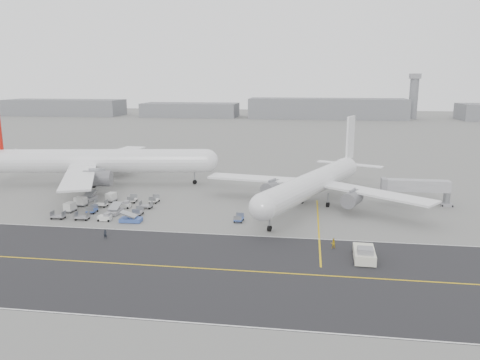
# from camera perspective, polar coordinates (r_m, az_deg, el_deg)

# --- Properties ---
(ground) EXTENTS (700.00, 700.00, 0.00)m
(ground) POSITION_cam_1_polar(r_m,az_deg,el_deg) (91.00, -9.73, -5.76)
(ground) COLOR gray
(ground) RESTS_ON ground
(taxiway) EXTENTS (220.00, 59.00, 0.03)m
(taxiway) POSITION_cam_1_polar(r_m,az_deg,el_deg) (73.48, -10.30, -10.23)
(taxiway) COLOR #2A2A2C
(taxiway) RESTS_ON ground
(horizon_buildings) EXTENTS (520.00, 28.00, 28.00)m
(horizon_buildings) POSITION_cam_1_polar(r_m,az_deg,el_deg) (343.29, 8.79, 7.47)
(horizon_buildings) COLOR slate
(horizon_buildings) RESTS_ON ground
(control_tower) EXTENTS (7.00, 7.00, 31.25)m
(control_tower) POSITION_cam_1_polar(r_m,az_deg,el_deg) (354.84, 20.41, 9.64)
(control_tower) COLOR slate
(control_tower) RESTS_ON ground
(airliner_a) EXTENTS (64.14, 62.98, 22.24)m
(airliner_a) POSITION_cam_1_polar(r_m,az_deg,el_deg) (130.11, -16.91, 2.23)
(airliner_a) COLOR white
(airliner_a) RESTS_ON ground
(airliner_b) EXTENTS (49.41, 50.53, 18.42)m
(airliner_b) POSITION_cam_1_polar(r_m,az_deg,el_deg) (105.08, 9.11, -0.29)
(airliner_b) COLOR white
(airliner_b) RESTS_ON ground
(pushback_tug) EXTENTS (3.42, 8.76, 2.49)m
(pushback_tug) POSITION_cam_1_polar(r_m,az_deg,el_deg) (76.56, 14.91, -8.70)
(pushback_tug) COLOR silver
(pushback_tug) RESTS_ON ground
(jet_bridge) EXTENTS (15.58, 3.10, 5.89)m
(jet_bridge) POSITION_cam_1_polar(r_m,az_deg,el_deg) (111.99, 20.72, -0.80)
(jet_bridge) COLOR gray
(jet_bridge) RESTS_ON ground
(gse_cluster) EXTENTS (23.87, 23.04, 2.13)m
(gse_cluster) POSITION_cam_1_polar(r_m,az_deg,el_deg) (105.17, -15.68, -3.58)
(gse_cluster) COLOR #939398
(gse_cluster) RESTS_ON ground
(stray_dolly) EXTENTS (1.79, 2.72, 1.61)m
(stray_dolly) POSITION_cam_1_polar(r_m,az_deg,el_deg) (93.39, -0.15, -5.10)
(stray_dolly) COLOR silver
(stray_dolly) RESTS_ON ground
(ground_crew_a) EXTENTS (0.70, 0.51, 1.79)m
(ground_crew_a) POSITION_cam_1_polar(r_m,az_deg,el_deg) (86.77, -16.10, -6.36)
(ground_crew_a) COLOR black
(ground_crew_a) RESTS_ON ground
(ground_crew_b) EXTENTS (1.01, 0.88, 1.74)m
(ground_crew_b) POSITION_cam_1_polar(r_m,az_deg,el_deg) (80.56, 11.28, -7.57)
(ground_crew_b) COLOR #B99515
(ground_crew_b) RESTS_ON ground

